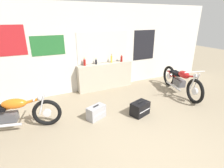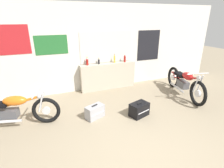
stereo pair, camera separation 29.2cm
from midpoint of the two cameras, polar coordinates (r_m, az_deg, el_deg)
name	(u,v)px [view 1 (the left image)]	position (r m, az deg, el deg)	size (l,w,h in m)	color
ground_plane	(158,162)	(3.40, 12.09, -23.68)	(24.00, 24.00, 0.00)	gray
wall_back	(88,49)	(5.84, -9.39, 11.21)	(10.00, 0.07, 2.80)	silver
sill_counter	(105,76)	(6.07, -3.58, 2.56)	(1.93, 0.28, 0.90)	#B7AD99
bottle_leftmost	(85,62)	(5.74, -10.42, 7.05)	(0.08, 0.08, 0.26)	maroon
bottle_left_center	(96,62)	(5.86, -6.66, 7.27)	(0.06, 0.06, 0.20)	black
bottle_center	(111,59)	(6.03, -1.58, 8.23)	(0.06, 0.06, 0.30)	gold
bottle_right_center	(121,58)	(6.16, 1.75, 8.36)	(0.07, 0.07, 0.27)	maroon
motorcycle_orange	(10,113)	(4.55, -32.05, -8.05)	(2.13, 0.79, 0.82)	black
motorcycle_red	(181,81)	(6.05, 20.23, 1.04)	(0.74, 2.14, 0.92)	black
hard_case_silver	(96,112)	(4.41, -7.09, -9.18)	(0.52, 0.40, 0.35)	#9E9EA3
hard_case_black	(140,109)	(4.56, 7.30, -7.98)	(0.54, 0.43, 0.37)	black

